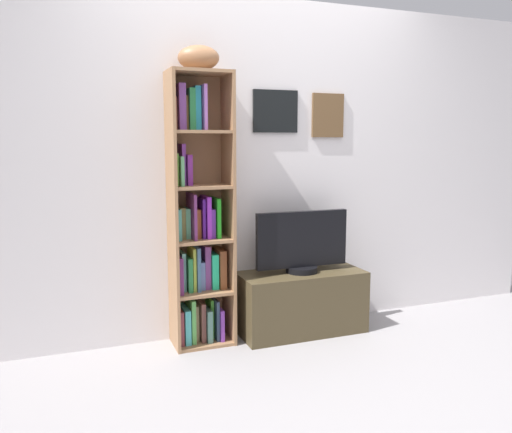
{
  "coord_description": "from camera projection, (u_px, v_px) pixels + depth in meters",
  "views": [
    {
      "loc": [
        -1.32,
        -2.29,
        1.35
      ],
      "look_at": [
        -0.12,
        0.85,
        0.85
      ],
      "focal_mm": 36.55,
      "sensor_mm": 36.0,
      "label": 1
    }
  ],
  "objects": [
    {
      "name": "ground",
      "position": [
        334.0,
        399.0,
        2.78
      ],
      "size": [
        5.2,
        5.2,
        0.04
      ],
      "primitive_type": "cube",
      "color": "gray"
    },
    {
      "name": "back_wall",
      "position": [
        258.0,
        168.0,
        3.65
      ],
      "size": [
        4.8,
        0.08,
        2.3
      ],
      "color": "silver",
      "rests_on": "ground"
    },
    {
      "name": "bookshelf",
      "position": [
        197.0,
        226.0,
        3.41
      ],
      "size": [
        0.4,
        0.28,
        1.78
      ],
      "color": "#916947",
      "rests_on": "ground"
    },
    {
      "name": "football",
      "position": [
        198.0,
        58.0,
        3.23
      ],
      "size": [
        0.29,
        0.22,
        0.15
      ],
      "primitive_type": "ellipsoid",
      "rotation": [
        0.0,
        0.0,
        -0.28
      ],
      "color": "#8B5D3D",
      "rests_on": "bookshelf"
    },
    {
      "name": "tv_stand",
      "position": [
        301.0,
        302.0,
        3.67
      ],
      "size": [
        0.88,
        0.38,
        0.43
      ],
      "color": "#443923",
      "rests_on": "ground"
    },
    {
      "name": "television",
      "position": [
        302.0,
        243.0,
        3.61
      ],
      "size": [
        0.67,
        0.22,
        0.43
      ],
      "color": "black",
      "rests_on": "tv_stand"
    }
  ]
}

